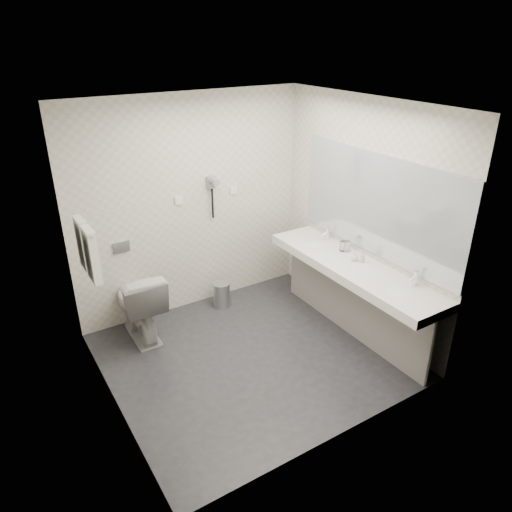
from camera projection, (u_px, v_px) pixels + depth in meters
floor at (251, 356)px, 4.98m from camera, size 2.80×2.80×0.00m
ceiling at (250, 106)px, 3.90m from camera, size 2.80×2.80×0.00m
wall_back at (191, 206)px, 5.44m from camera, size 2.80×0.00×2.80m
wall_front at (345, 309)px, 3.44m from camera, size 2.80×0.00×2.80m
wall_left at (99, 285)px, 3.77m from camera, size 0.00×2.60×2.60m
wall_right at (363, 218)px, 5.11m from camera, size 0.00×2.60×2.60m
vanity_counter at (352, 269)px, 5.02m from camera, size 0.55×2.20×0.10m
vanity_panel at (351, 303)px, 5.21m from camera, size 0.03×2.15×0.75m
vanity_post_near at (430, 351)px, 4.43m from camera, size 0.06×0.06×0.75m
vanity_post_far at (296, 266)px, 6.02m from camera, size 0.06×0.06×0.75m
mirror at (377, 205)px, 4.86m from camera, size 0.02×2.20×1.05m
basin_near at (400, 292)px, 4.51m from camera, size 0.40×0.31×0.05m
basin_far at (314, 244)px, 5.50m from camera, size 0.40×0.31×0.05m
faucet_near at (416, 278)px, 4.56m from camera, size 0.04×0.04×0.15m
faucet_far at (328, 233)px, 5.56m from camera, size 0.04×0.04×0.15m
soap_bottle_a at (362, 258)px, 5.03m from camera, size 0.05×0.05×0.09m
soap_bottle_b at (355, 257)px, 5.06m from camera, size 0.10×0.10×0.09m
soap_bottle_c at (361, 257)px, 5.02m from camera, size 0.05×0.05×0.11m
glass_left at (342, 246)px, 5.27m from camera, size 0.08×0.08×0.12m
glass_right at (347, 246)px, 5.26m from camera, size 0.09×0.09×0.12m
toilet at (139, 303)px, 5.15m from camera, size 0.47×0.81×0.81m
flush_plate at (121, 247)px, 5.15m from camera, size 0.18×0.02×0.12m
pedal_bin at (222, 295)px, 5.82m from camera, size 0.25×0.25×0.29m
bin_lid at (221, 284)px, 5.76m from camera, size 0.21×0.21×0.02m
towel_rail at (82, 226)px, 4.09m from camera, size 0.02×0.62×0.02m
towel_near at (92, 255)px, 4.08m from camera, size 0.07×0.24×0.48m
towel_far at (83, 244)px, 4.29m from camera, size 0.07×0.24×0.48m
dryer_cradle at (211, 182)px, 5.43m from camera, size 0.10×0.04×0.14m
dryer_barrel at (214, 181)px, 5.36m from camera, size 0.08×0.14×0.08m
dryer_cord at (213, 204)px, 5.52m from camera, size 0.02×0.02×0.35m
switch_plate_a at (179, 200)px, 5.31m from camera, size 0.09×0.02×0.09m
switch_plate_b at (234, 190)px, 5.65m from camera, size 0.09×0.02×0.09m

